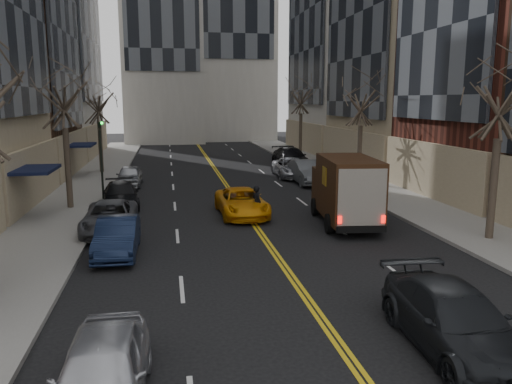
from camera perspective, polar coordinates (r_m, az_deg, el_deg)
sidewalk_left at (r=34.23m, az=-18.71°, el=0.67°), size 4.00×66.00×0.15m
sidewalk_right at (r=36.17m, az=10.74°, el=1.55°), size 4.00×66.00×0.15m
tree_lf_mid at (r=26.87m, az=-21.32°, el=11.94°), size 3.20×3.20×8.91m
tree_lf_far at (r=39.70m, az=-17.66°, el=10.65°), size 3.20×3.20×8.12m
tree_rt_near at (r=21.48m, az=26.40°, el=11.72°), size 3.20×3.20×8.71m
tree_rt_mid at (r=33.82m, az=12.00°, el=11.26°), size 3.20×3.20×8.32m
tree_rt_far at (r=48.07m, az=5.20°, el=11.84°), size 3.20×3.20×9.11m
traffic_signal at (r=28.74m, az=-17.30°, el=4.49°), size 0.29×0.26×4.70m
ups_truck at (r=22.83m, az=10.21°, el=0.16°), size 2.79×5.86×3.10m
observer_sedan at (r=12.41m, az=21.75°, el=-13.47°), size 2.24×5.02×1.43m
taxi at (r=24.34m, az=-1.64°, el=-1.20°), size 2.32×4.81×1.32m
pedestrian at (r=23.35m, az=0.10°, el=-1.28°), size 0.60×0.71×1.66m
parked_lf_a at (r=10.06m, az=-17.19°, el=-19.16°), size 1.73×4.14×1.40m
parked_lf_b at (r=18.98m, az=-15.56°, el=-4.94°), size 1.46×4.09×1.34m
parked_lf_c at (r=22.19m, az=-16.34°, el=-2.80°), size 2.23×4.74×1.31m
parked_lf_d at (r=27.20m, az=-15.21°, el=-0.35°), size 2.27×4.63×1.30m
parked_lf_e at (r=33.76m, az=-14.25°, el=1.79°), size 1.67×3.96×1.34m
parked_rt_a at (r=33.83m, az=5.86°, el=2.28°), size 1.67×4.76×1.57m
parked_rt_b at (r=36.59m, az=4.07°, el=2.78°), size 2.43×5.03×1.38m
parked_rt_c at (r=41.63m, az=4.01°, el=3.90°), size 2.48×5.73×1.64m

